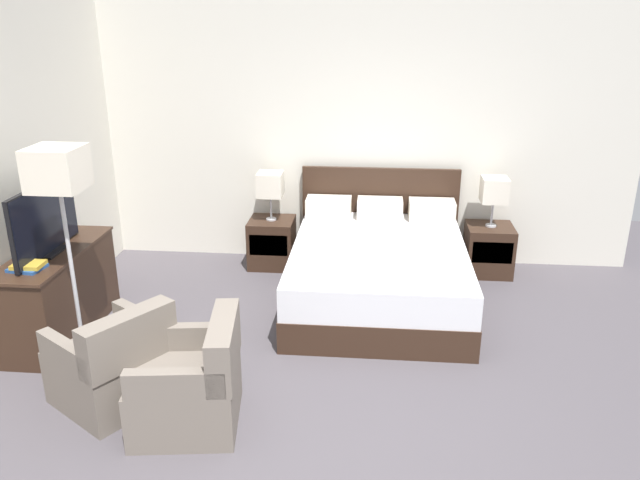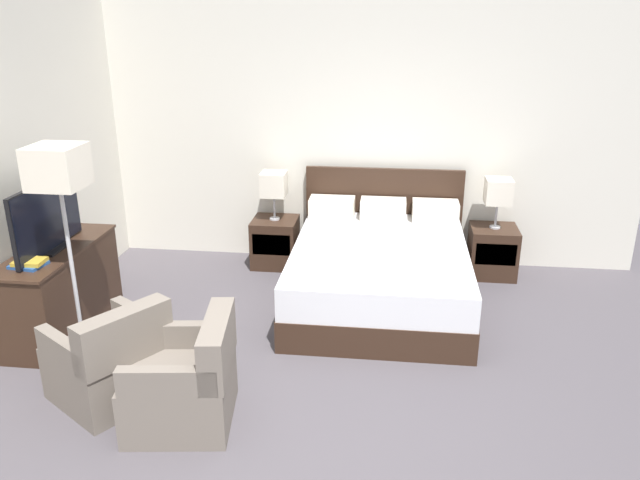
# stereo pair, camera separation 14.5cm
# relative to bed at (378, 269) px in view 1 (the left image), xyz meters

# --- Properties ---
(ground_plane) EXTENTS (9.91, 9.91, 0.00)m
(ground_plane) POSITION_rel_bed_xyz_m (-0.45, -2.25, -0.31)
(ground_plane) COLOR #4C474C
(wall_back) EXTENTS (6.25, 0.06, 2.88)m
(wall_back) POSITION_rel_bed_xyz_m (-0.45, 1.09, 1.13)
(wall_back) COLOR silver
(wall_back) RESTS_ON ground
(wall_left) EXTENTS (0.06, 5.10, 2.88)m
(wall_left) POSITION_rel_bed_xyz_m (-3.00, -0.90, 1.13)
(wall_left) COLOR silver
(wall_left) RESTS_ON ground
(bed) EXTENTS (1.68, 2.14, 1.06)m
(bed) POSITION_rel_bed_xyz_m (0.00, 0.00, 0.00)
(bed) COLOR #332116
(bed) RESTS_ON ground
(nightstand_left) EXTENTS (0.48, 0.46, 0.52)m
(nightstand_left) POSITION_rel_bed_xyz_m (-1.16, 0.76, -0.05)
(nightstand_left) COLOR #332116
(nightstand_left) RESTS_ON ground
(nightstand_right) EXTENTS (0.48, 0.46, 0.52)m
(nightstand_right) POSITION_rel_bed_xyz_m (1.16, 0.76, -0.05)
(nightstand_right) COLOR #332116
(nightstand_right) RESTS_ON ground
(table_lamp_left) EXTENTS (0.26, 0.26, 0.52)m
(table_lamp_left) POSITION_rel_bed_xyz_m (-1.16, 0.77, 0.60)
(table_lamp_left) COLOR #B7B7BC
(table_lamp_left) RESTS_ON nightstand_left
(table_lamp_right) EXTENTS (0.26, 0.26, 0.52)m
(table_lamp_right) POSITION_rel_bed_xyz_m (1.16, 0.77, 0.60)
(table_lamp_right) COLOR #B7B7BC
(table_lamp_right) RESTS_ON nightstand_right
(dresser) EXTENTS (0.49, 1.33, 0.76)m
(dresser) POSITION_rel_bed_xyz_m (-2.71, -0.93, 0.08)
(dresser) COLOR #332116
(dresser) RESTS_ON ground
(tv) EXTENTS (0.18, 0.98, 0.58)m
(tv) POSITION_rel_bed_xyz_m (-2.70, -0.97, 0.73)
(tv) COLOR black
(tv) RESTS_ON dresser
(book_red_cover) EXTENTS (0.27, 0.23, 0.02)m
(book_red_cover) POSITION_rel_bed_xyz_m (-2.71, -1.32, 0.46)
(book_red_cover) COLOR #234C8E
(book_red_cover) RESTS_ON dresser
(book_blue_cover) EXTENTS (0.23, 0.18, 0.03)m
(book_blue_cover) POSITION_rel_bed_xyz_m (-2.69, -1.32, 0.49)
(book_blue_cover) COLOR gold
(book_blue_cover) RESTS_ON book_red_cover
(armchair_by_window) EXTENTS (0.95, 0.95, 0.76)m
(armchair_by_window) POSITION_rel_bed_xyz_m (-1.84, -1.86, -0.03)
(armchair_by_window) COLOR #70665B
(armchair_by_window) RESTS_ON ground
(armchair_companion) EXTENTS (0.77, 0.76, 0.76)m
(armchair_companion) POSITION_rel_bed_xyz_m (-1.23, -2.05, -0.03)
(armchair_companion) COLOR #70665B
(armchair_companion) RESTS_ON ground
(floor_lamp) EXTENTS (0.37, 0.37, 1.72)m
(floor_lamp) POSITION_rel_bed_xyz_m (-2.35, -1.32, 1.16)
(floor_lamp) COLOR #B7B7BC
(floor_lamp) RESTS_ON ground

